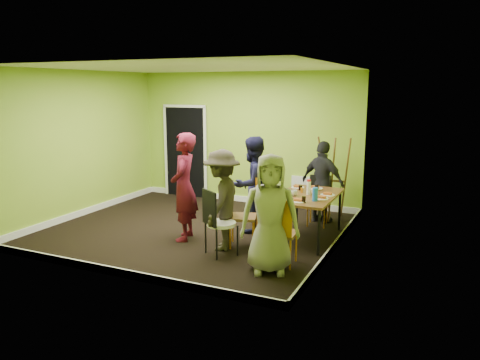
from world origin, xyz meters
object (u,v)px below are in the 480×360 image
(chair_left_far, at_px, (263,201))
(person_left_far, at_px, (252,185))
(chair_front_end, at_px, (280,229))
(blue_bottle, at_px, (315,194))
(person_left_near, at_px, (222,200))
(dining_table, at_px, (307,198))
(person_front_end, at_px, (270,214))
(easel, at_px, (334,179))
(person_back_end, at_px, (323,182))
(person_standing, at_px, (184,187))
(chair_back_end, at_px, (319,190))
(thermos, at_px, (309,188))
(chair_left_near, at_px, (237,211))
(orange_bottle, at_px, (302,190))
(chair_bentwood, at_px, (217,219))

(chair_left_far, relative_size, person_left_far, 0.60)
(chair_front_end, bearing_deg, person_left_far, 122.46)
(blue_bottle, distance_m, person_left_near, 1.44)
(dining_table, xyz_separation_m, person_front_end, (-0.05, -1.57, 0.12))
(easel, xyz_separation_m, person_back_end, (-0.14, -0.29, -0.02))
(blue_bottle, bearing_deg, chair_front_end, -102.71)
(person_standing, xyz_separation_m, person_back_end, (1.81, 1.91, -0.12))
(chair_back_end, distance_m, thermos, 0.97)
(chair_left_far, xyz_separation_m, easel, (0.88, 1.37, 0.22))
(blue_bottle, bearing_deg, chair_left_near, -159.25)
(chair_left_near, bearing_deg, chair_back_end, 135.35)
(chair_back_end, height_order, orange_bottle, chair_back_end)
(thermos, relative_size, person_back_end, 0.14)
(chair_back_end, bearing_deg, chair_left_near, 59.08)
(chair_left_near, relative_size, orange_bottle, 12.76)
(person_back_end, bearing_deg, blue_bottle, 120.78)
(dining_table, relative_size, chair_left_far, 1.49)
(blue_bottle, bearing_deg, orange_bottle, 127.01)
(easel, height_order, person_left_far, person_left_far)
(chair_front_end, bearing_deg, chair_left_far, 116.41)
(chair_left_near, xyz_separation_m, person_front_end, (0.85, -0.78, 0.24))
(person_back_end, bearing_deg, easel, -94.51)
(blue_bottle, distance_m, person_front_end, 1.24)
(chair_bentwood, distance_m, person_left_near, 0.38)
(person_standing, xyz_separation_m, person_left_near, (0.77, -0.16, -0.10))
(chair_bentwood, bearing_deg, person_left_near, 137.33)
(person_left_far, relative_size, person_front_end, 1.02)
(chair_left_far, xyz_separation_m, chair_back_end, (0.71, 0.98, 0.07))
(chair_front_end, distance_m, person_back_end, 2.40)
(easel, relative_size, person_standing, 0.90)
(easel, distance_m, orange_bottle, 1.26)
(person_left_far, distance_m, person_left_near, 1.03)
(thermos, xyz_separation_m, person_standing, (-1.84, -0.88, 0.02))
(person_left_near, bearing_deg, dining_table, 123.61)
(orange_bottle, bearing_deg, person_back_end, 83.32)
(chair_bentwood, bearing_deg, chair_left_far, 114.53)
(chair_left_far, height_order, person_left_far, person_left_far)
(person_standing, distance_m, person_left_far, 1.21)
(orange_bottle, xyz_separation_m, person_front_end, (0.08, -1.69, 0.02))
(chair_left_far, height_order, person_left_near, person_left_near)
(chair_back_end, relative_size, person_back_end, 0.59)
(chair_back_end, xyz_separation_m, orange_bottle, (-0.08, -0.85, 0.16))
(dining_table, distance_m, blue_bottle, 0.46)
(dining_table, bearing_deg, chair_front_end, -89.56)
(person_back_end, bearing_deg, person_left_near, 84.26)
(orange_bottle, bearing_deg, chair_left_near, -130.27)
(chair_left_far, xyz_separation_m, chair_left_near, (-0.14, -0.78, 0.01))
(blue_bottle, bearing_deg, person_back_end, 99.97)
(dining_table, relative_size, chair_back_end, 1.67)
(person_left_near, bearing_deg, chair_left_near, 134.35)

